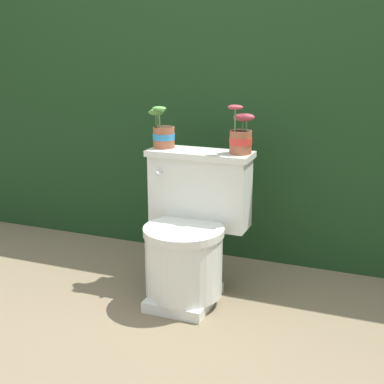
{
  "coord_description": "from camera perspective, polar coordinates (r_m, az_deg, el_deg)",
  "views": [
    {
      "loc": [
        0.91,
        -2.2,
        1.24
      ],
      "look_at": [
        0.01,
        0.12,
        0.54
      ],
      "focal_mm": 50.0,
      "sensor_mm": 36.0,
      "label": 1
    }
  ],
  "objects": [
    {
      "name": "ground_plane",
      "position": [
        2.69,
        -1.07,
        -11.7
      ],
      "size": [
        12.0,
        12.0,
        0.0
      ],
      "primitive_type": "plane",
      "color": "#75664C"
    },
    {
      "name": "hedge_backdrop",
      "position": [
        3.31,
        5.27,
        8.85
      ],
      "size": [
        4.13,
        0.61,
        1.68
      ],
      "color": "#193819",
      "rests_on": "ground"
    },
    {
      "name": "toilet",
      "position": [
        2.63,
        -0.19,
        -4.45
      ],
      "size": [
        0.52,
        0.51,
        0.72
      ],
      "color": "silver",
      "rests_on": "ground"
    },
    {
      "name": "potted_plant_left",
      "position": [
        2.72,
        -3.14,
        6.34
      ],
      "size": [
        0.14,
        0.12,
        0.21
      ],
      "color": "#9E5638",
      "rests_on": "toilet"
    },
    {
      "name": "potted_plant_midleft",
      "position": [
        2.57,
        5.26,
        5.99
      ],
      "size": [
        0.12,
        0.11,
        0.24
      ],
      "color": "#9E5638",
      "rests_on": "toilet"
    }
  ]
}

